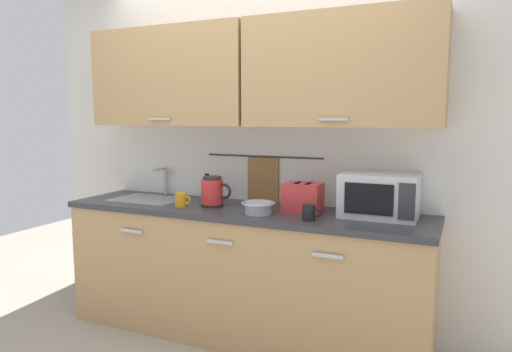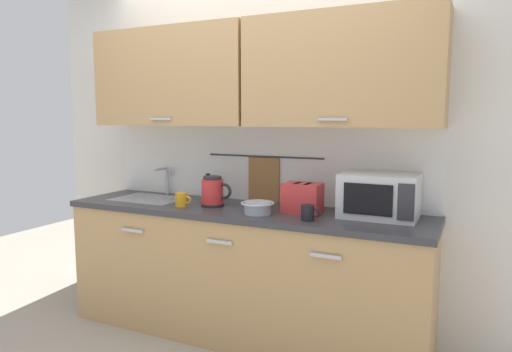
{
  "view_description": "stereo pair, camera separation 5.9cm",
  "coord_description": "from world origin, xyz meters",
  "px_view_note": "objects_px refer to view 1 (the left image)",
  "views": [
    {
      "loc": [
        1.37,
        -2.48,
        1.51
      ],
      "look_at": [
        0.09,
        0.33,
        1.12
      ],
      "focal_mm": 32.59,
      "sensor_mm": 36.0,
      "label": 1
    },
    {
      "loc": [
        1.42,
        -2.45,
        1.51
      ],
      "look_at": [
        0.09,
        0.33,
        1.12
      ],
      "focal_mm": 32.59,
      "sensor_mm": 36.0,
      "label": 2
    }
  ],
  "objects_px": {
    "electric_kettle": "(213,192)",
    "mug_by_kettle": "(309,212)",
    "mug_near_sink": "(181,200)",
    "microwave": "(380,195)",
    "mixing_bowl": "(258,207)",
    "dish_soap_bottle": "(207,188)",
    "toaster": "(303,198)"
  },
  "relations": [
    {
      "from": "electric_kettle",
      "to": "mug_by_kettle",
      "type": "xyz_separation_m",
      "value": [
        0.74,
        -0.14,
        -0.05
      ]
    },
    {
      "from": "mug_near_sink",
      "to": "microwave",
      "type": "bearing_deg",
      "value": 10.47
    },
    {
      "from": "microwave",
      "to": "mixing_bowl",
      "type": "xyz_separation_m",
      "value": [
        -0.72,
        -0.24,
        -0.09
      ]
    },
    {
      "from": "dish_soap_bottle",
      "to": "mug_by_kettle",
      "type": "relative_size",
      "value": 1.63
    },
    {
      "from": "toaster",
      "to": "mug_by_kettle",
      "type": "relative_size",
      "value": 2.13
    },
    {
      "from": "microwave",
      "to": "mug_by_kettle",
      "type": "relative_size",
      "value": 3.83
    },
    {
      "from": "electric_kettle",
      "to": "mug_by_kettle",
      "type": "bearing_deg",
      "value": -10.85
    },
    {
      "from": "dish_soap_bottle",
      "to": "mug_by_kettle",
      "type": "bearing_deg",
      "value": -20.98
    },
    {
      "from": "electric_kettle",
      "to": "mixing_bowl",
      "type": "height_order",
      "value": "electric_kettle"
    },
    {
      "from": "toaster",
      "to": "mug_by_kettle",
      "type": "distance_m",
      "value": 0.24
    },
    {
      "from": "dish_soap_bottle",
      "to": "mug_near_sink",
      "type": "distance_m",
      "value": 0.31
    },
    {
      "from": "electric_kettle",
      "to": "toaster",
      "type": "xyz_separation_m",
      "value": [
        0.63,
        0.07,
        -0.01
      ]
    },
    {
      "from": "mug_by_kettle",
      "to": "electric_kettle",
      "type": "bearing_deg",
      "value": 169.15
    },
    {
      "from": "electric_kettle",
      "to": "mixing_bowl",
      "type": "relative_size",
      "value": 1.06
    },
    {
      "from": "dish_soap_bottle",
      "to": "mug_by_kettle",
      "type": "height_order",
      "value": "dish_soap_bottle"
    },
    {
      "from": "mug_by_kettle",
      "to": "microwave",
      "type": "bearing_deg",
      "value": 37.77
    },
    {
      "from": "mug_by_kettle",
      "to": "dish_soap_bottle",
      "type": "bearing_deg",
      "value": 159.02
    },
    {
      "from": "dish_soap_bottle",
      "to": "mug_near_sink",
      "type": "bearing_deg",
      "value": -94.76
    },
    {
      "from": "electric_kettle",
      "to": "mixing_bowl",
      "type": "xyz_separation_m",
      "value": [
        0.39,
        -0.1,
        -0.06
      ]
    },
    {
      "from": "toaster",
      "to": "mug_by_kettle",
      "type": "bearing_deg",
      "value": -61.82
    },
    {
      "from": "mug_near_sink",
      "to": "mixing_bowl",
      "type": "xyz_separation_m",
      "value": [
        0.58,
        0.0,
        -0.0
      ]
    },
    {
      "from": "dish_soap_bottle",
      "to": "mixing_bowl",
      "type": "height_order",
      "value": "dish_soap_bottle"
    },
    {
      "from": "electric_kettle",
      "to": "dish_soap_bottle",
      "type": "xyz_separation_m",
      "value": [
        -0.17,
        0.21,
        -0.01
      ]
    },
    {
      "from": "electric_kettle",
      "to": "dish_soap_bottle",
      "type": "distance_m",
      "value": 0.27
    },
    {
      "from": "electric_kettle",
      "to": "dish_soap_bottle",
      "type": "bearing_deg",
      "value": 128.92
    },
    {
      "from": "mug_by_kettle",
      "to": "mixing_bowl",
      "type": "bearing_deg",
      "value": 173.11
    },
    {
      "from": "electric_kettle",
      "to": "toaster",
      "type": "distance_m",
      "value": 0.63
    },
    {
      "from": "dish_soap_bottle",
      "to": "mug_near_sink",
      "type": "height_order",
      "value": "dish_soap_bottle"
    },
    {
      "from": "mug_near_sink",
      "to": "mug_by_kettle",
      "type": "xyz_separation_m",
      "value": [
        0.93,
        -0.04,
        0.0
      ]
    },
    {
      "from": "mug_near_sink",
      "to": "mixing_bowl",
      "type": "bearing_deg",
      "value": 0.16
    },
    {
      "from": "dish_soap_bottle",
      "to": "mixing_bowl",
      "type": "bearing_deg",
      "value": -28.86
    },
    {
      "from": "mug_near_sink",
      "to": "mug_by_kettle",
      "type": "bearing_deg",
      "value": -2.53
    }
  ]
}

